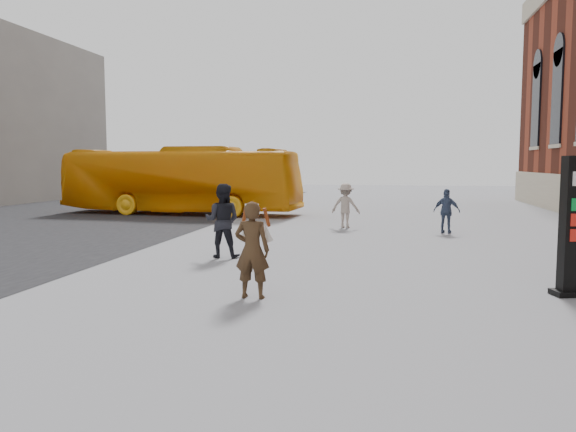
% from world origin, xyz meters
% --- Properties ---
extents(ground, '(100.00, 100.00, 0.00)m').
position_xyz_m(ground, '(0.00, 0.00, 0.00)').
color(ground, '#9E9EA3').
extents(woman, '(0.64, 0.57, 1.68)m').
position_xyz_m(woman, '(-0.75, -0.14, 0.86)').
color(woman, '#352313').
rests_on(woman, ground).
extents(bus, '(11.14, 3.36, 3.06)m').
position_xyz_m(bus, '(-7.85, 14.92, 1.53)').
color(bus, orange).
rests_on(bus, road).
extents(pedestrian_a, '(0.91, 0.72, 1.83)m').
position_xyz_m(pedestrian_a, '(-2.49, 3.82, 0.91)').
color(pedestrian_a, black).
rests_on(pedestrian_a, ground).
extents(pedestrian_b, '(1.13, 0.77, 1.61)m').
position_xyz_m(pedestrian_b, '(0.01, 10.70, 0.80)').
color(pedestrian_b, gray).
rests_on(pedestrian_b, ground).
extents(pedestrian_c, '(0.93, 0.58, 1.48)m').
position_xyz_m(pedestrian_c, '(3.43, 9.74, 0.74)').
color(pedestrian_c, '#3D4B67').
rests_on(pedestrian_c, ground).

